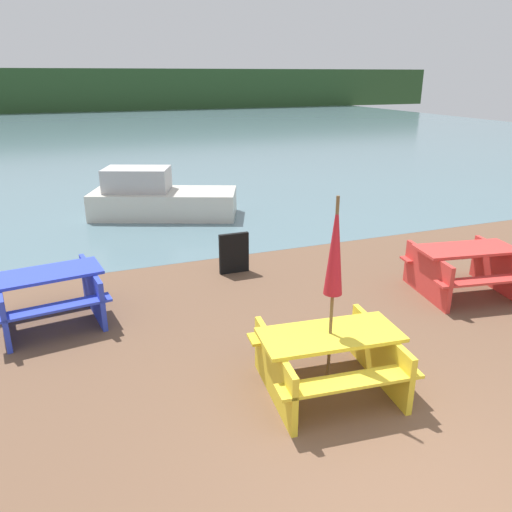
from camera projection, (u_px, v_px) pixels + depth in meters
water at (102, 132)px, 31.80m from camera, size 60.00×50.00×0.00m
far_treeline at (81, 90)px, 48.64m from camera, size 80.00×1.60×4.00m
picnic_table_yellow at (329, 355)px, 5.66m from camera, size 1.71×1.53×0.73m
picnic_table_red at (464, 266)px, 8.21m from camera, size 1.80×1.62×0.79m
picnic_table_blue at (48, 293)px, 7.22m from camera, size 1.69×1.57×0.78m
umbrella_crimson at (335, 250)px, 5.22m from camera, size 0.20×0.20×2.29m
boat at (159, 199)px, 12.71m from camera, size 3.87×2.63×1.25m
signboard at (234, 253)px, 9.09m from camera, size 0.55×0.08×0.75m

